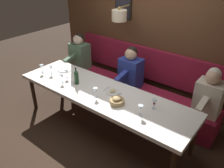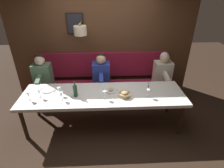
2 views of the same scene
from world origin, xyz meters
TOP-DOWN VIEW (x-y plane):
  - ground_plane at (0.00, 0.00)m, footprint 12.00×12.00m
  - dining_table at (0.00, 0.00)m, footprint 0.90×3.10m
  - banquette_bench at (0.89, 0.00)m, footprint 0.52×3.30m
  - back_wall_panel at (1.46, 0.01)m, footprint 0.59×4.50m
  - diner_nearest at (0.88, -1.41)m, footprint 0.60×0.40m
  - diner_near at (0.88, 0.04)m, footprint 0.60×0.40m
  - diner_middle at (0.88, 1.40)m, footprint 0.60×0.40m
  - place_setting_0 at (0.17, 1.09)m, footprint 0.24×0.31m
  - place_setting_1 at (0.09, -0.15)m, footprint 0.24×0.32m
  - wine_glass_0 at (-0.15, -0.82)m, footprint 0.07×0.07m
  - wine_glass_1 at (-0.18, -0.03)m, footprint 0.07×0.07m
  - wine_glass_2 at (-0.18, 0.74)m, footprint 0.07×0.07m
  - wine_glass_3 at (0.10, -0.89)m, footprint 0.07×0.07m
  - wine_glass_4 at (-0.08, 1.16)m, footprint 0.07×0.07m
  - wine_glass_5 at (-0.15, 1.33)m, footprint 0.07×0.07m
  - wine_glass_6 at (-0.01, 0.82)m, footprint 0.07×0.07m
  - wine_bottle at (-0.06, 0.51)m, footprint 0.08×0.08m
  - bread_bowl at (-0.12, -0.40)m, footprint 0.22×0.22m

SIDE VIEW (x-z plane):
  - ground_plane at x=0.00m, z-range 0.00..0.00m
  - banquette_bench at x=0.89m, z-range 0.00..0.45m
  - dining_table at x=0.00m, z-range 0.31..1.05m
  - place_setting_0 at x=0.17m, z-range 0.74..0.75m
  - place_setting_1 at x=0.09m, z-range 0.73..0.78m
  - bread_bowl at x=-0.12m, z-range 0.73..0.85m
  - diner_nearest at x=0.88m, z-range 0.42..1.21m
  - diner_near at x=0.88m, z-range 0.42..1.21m
  - diner_middle at x=0.88m, z-range 0.42..1.21m
  - wine_glass_3 at x=0.10m, z-range 0.77..0.94m
  - wine_bottle at x=-0.06m, z-range 0.71..1.01m
  - wine_glass_0 at x=-0.15m, z-range 0.77..0.94m
  - wine_glass_1 at x=-0.18m, z-range 0.77..0.94m
  - wine_glass_2 at x=-0.18m, z-range 0.77..0.94m
  - wine_glass_4 at x=-0.08m, z-range 0.77..0.94m
  - wine_glass_5 at x=-0.15m, z-range 0.77..0.94m
  - wine_glass_6 at x=-0.01m, z-range 0.77..0.94m
  - back_wall_panel at x=1.46m, z-range -0.09..2.81m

